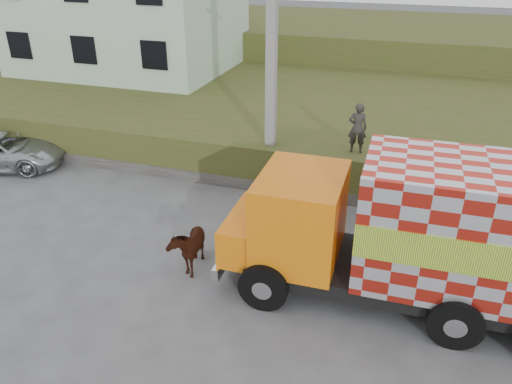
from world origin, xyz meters
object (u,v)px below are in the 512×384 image
(pedestrian, at_px, (358,128))
(cargo_truck, at_px, (421,234))
(utility_pole, at_px, (271,65))
(cow, at_px, (188,245))
(suv, at_px, (1,151))

(pedestrian, bearing_deg, cargo_truck, 104.11)
(utility_pole, relative_size, cargo_truck, 1.01)
(pedestrian, bearing_deg, utility_pole, -4.56)
(cow, height_order, pedestrian, pedestrian)
(cargo_truck, relative_size, cow, 5.30)
(cow, height_order, suv, cow)
(utility_pole, relative_size, suv, 1.79)
(cargo_truck, distance_m, cow, 5.59)
(cargo_truck, height_order, suv, cargo_truck)
(suv, bearing_deg, cargo_truck, -120.45)
(utility_pole, height_order, suv, utility_pole)
(suv, xyz_separation_m, pedestrian, (12.48, 1.82, 1.67))
(cargo_truck, bearing_deg, pedestrian, 111.75)
(cow, xyz_separation_m, pedestrian, (3.34, 5.37, 1.66))
(utility_pole, bearing_deg, pedestrian, 4.16)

